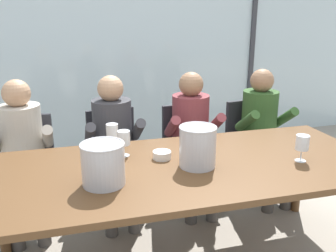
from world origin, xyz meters
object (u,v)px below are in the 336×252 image
at_px(person_charcoal_jacket, 114,139).
at_px(ice_bucket_primary, 103,163).
at_px(dining_table, 182,174).
at_px(person_olive_shirt, 263,126).
at_px(ice_bucket_secondary, 198,146).
at_px(chair_near_curtain, 26,161).
at_px(person_beige_jumper, 22,147).
at_px(chair_right_of_center, 250,139).
at_px(person_maroon_top, 193,132).
at_px(wine_glass_center_pour, 112,132).
at_px(chair_left_of_center, 115,152).
at_px(tasting_bowl, 162,155).
at_px(wine_glass_by_left_taster, 124,139).
at_px(chair_center, 188,146).
at_px(wine_glass_by_right_taster, 302,144).

bearing_deg(person_charcoal_jacket, ice_bucket_primary, -100.89).
distance_m(dining_table, person_olive_shirt, 1.29).
height_order(dining_table, ice_bucket_secondary, ice_bucket_secondary).
bearing_deg(chair_near_curtain, person_beige_jumper, -79.92).
distance_m(chair_right_of_center, person_maroon_top, 0.68).
distance_m(person_maroon_top, wine_glass_center_pour, 0.84).
relative_size(ice_bucket_primary, ice_bucket_secondary, 0.95).
bearing_deg(chair_left_of_center, ice_bucket_secondary, -76.06).
bearing_deg(person_charcoal_jacket, dining_table, -68.19).
distance_m(tasting_bowl, wine_glass_by_left_taster, 0.27).
bearing_deg(chair_near_curtain, ice_bucket_primary, -55.98).
xyz_separation_m(dining_table, wine_glass_center_pour, (-0.39, 0.42, 0.18)).
distance_m(chair_center, ice_bucket_secondary, 1.08).
distance_m(dining_table, chair_left_of_center, 1.02).
distance_m(tasting_bowl, wine_glass_by_right_taster, 0.90).
relative_size(person_maroon_top, wine_glass_by_left_taster, 6.78).
height_order(wine_glass_center_pour, wine_glass_by_right_taster, same).
xyz_separation_m(chair_center, wine_glass_center_pour, (-0.73, -0.52, 0.36)).
bearing_deg(chair_right_of_center, tasting_bowl, -150.84).
distance_m(chair_near_curtain, person_beige_jumper, 0.23).
xyz_separation_m(chair_near_curtain, chair_center, (1.39, -0.00, 0.00)).
distance_m(ice_bucket_primary, ice_bucket_secondary, 0.59).
relative_size(chair_near_curtain, person_charcoal_jacket, 0.73).
bearing_deg(person_olive_shirt, person_beige_jumper, 179.01).
height_order(chair_left_of_center, tasting_bowl, chair_left_of_center).
xyz_separation_m(person_beige_jumper, wine_glass_center_pour, (0.65, -0.38, 0.19)).
distance_m(ice_bucket_secondary, wine_glass_by_left_taster, 0.50).
distance_m(person_maroon_top, ice_bucket_primary, 1.28).
bearing_deg(chair_near_curtain, wine_glass_by_left_taster, -36.99).
bearing_deg(chair_left_of_center, tasting_bowl, -83.17).
relative_size(chair_left_of_center, person_olive_shirt, 0.73).
height_order(chair_left_of_center, person_beige_jumper, person_beige_jumper).
bearing_deg(chair_right_of_center, person_maroon_top, -174.73).
relative_size(person_olive_shirt, ice_bucket_primary, 4.83).
bearing_deg(wine_glass_by_left_taster, person_charcoal_jacket, 90.41).
bearing_deg(ice_bucket_primary, chair_near_curtain, 116.44).
xyz_separation_m(dining_table, chair_left_of_center, (-0.32, 0.95, -0.18)).
distance_m(dining_table, tasting_bowl, 0.19).
bearing_deg(ice_bucket_primary, tasting_bowl, 34.14).
bearing_deg(chair_near_curtain, dining_table, -34.74).
bearing_deg(ice_bucket_secondary, person_maroon_top, 72.86).
xyz_separation_m(chair_right_of_center, person_charcoal_jacket, (-1.31, -0.15, 0.17)).
distance_m(person_beige_jumper, tasting_bowl, 1.15).
relative_size(chair_right_of_center, wine_glass_center_pour, 4.94).
bearing_deg(chair_right_of_center, person_olive_shirt, -84.53).
bearing_deg(wine_glass_by_right_taster, ice_bucket_secondary, 171.29).
bearing_deg(ice_bucket_primary, chair_right_of_center, 36.31).
relative_size(chair_right_of_center, wine_glass_by_left_taster, 4.94).
height_order(person_maroon_top, tasting_bowl, person_maroon_top).
relative_size(dining_table, person_charcoal_jacket, 2.16).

